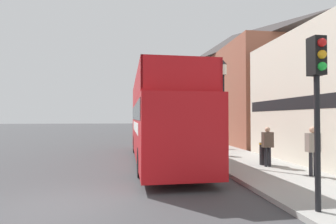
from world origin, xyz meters
name	(u,v)px	position (x,y,z in m)	size (l,w,h in m)	color
ground_plane	(113,139)	(0.00, 21.00, 0.00)	(144.00, 144.00, 0.00)	#3D3D3F
sidewalk	(187,140)	(7.13, 18.00, 0.07)	(3.62, 108.00, 0.14)	#999993
brick_terrace_rear	(232,87)	(11.94, 18.56, 5.27)	(6.00, 19.26, 10.53)	#935642
tour_bus	(161,123)	(3.26, 6.50, 1.88)	(2.70, 11.34, 4.06)	red
parked_car_ahead_of_bus	(159,135)	(4.25, 15.92, 0.72)	(1.83, 3.98, 1.54)	silver
pedestrian_nearest	(313,146)	(8.08, 1.77, 1.18)	(0.45, 0.25, 1.73)	#232328
pedestrian_second	(268,143)	(7.42, 3.63, 1.14)	(0.43, 0.24, 1.65)	#232328
pedestrian_third	(218,138)	(6.48, 7.14, 1.08)	(0.41, 0.23, 1.57)	#232328
traffic_signal	(317,83)	(5.80, -1.42, 2.93)	(0.28, 0.42, 3.81)	black
lamp_post_nearest	(223,92)	(5.73, 4.28, 3.30)	(0.35, 0.35, 4.56)	black
lamp_post_second	(189,104)	(5.93, 11.95, 3.17)	(0.35, 0.35, 4.35)	black
litter_bin	(265,153)	(7.51, 4.04, 0.64)	(0.48, 0.48, 0.95)	black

